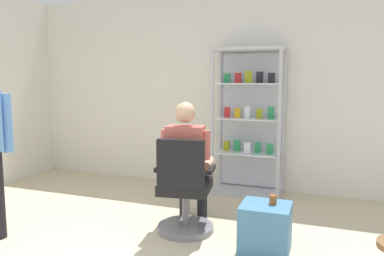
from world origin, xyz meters
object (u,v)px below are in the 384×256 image
object	(u,v)px
office_chair	(184,194)
storage_crate	(265,228)
display_cabinet_main	(249,121)
seated_shopkeeper	(188,159)
tea_glass	(273,200)

from	to	relation	value
office_chair	storage_crate	distance (m)	0.84
display_cabinet_main	seated_shopkeeper	xyz separation A→B (m)	(-0.34, -1.39, -0.25)
display_cabinet_main	seated_shopkeeper	size ratio (longest dim) A/B	1.47
office_chair	tea_glass	xyz separation A→B (m)	(0.87, -0.10, 0.07)
storage_crate	display_cabinet_main	bearing A→B (deg)	106.59
display_cabinet_main	storage_crate	size ratio (longest dim) A/B	4.45
display_cabinet_main	tea_glass	world-z (taller)	display_cabinet_main
display_cabinet_main	office_chair	distance (m)	1.68
display_cabinet_main	tea_glass	size ratio (longest dim) A/B	23.11
storage_crate	tea_glass	bearing A→B (deg)	28.95
display_cabinet_main	seated_shopkeeper	distance (m)	1.45
display_cabinet_main	storage_crate	world-z (taller)	display_cabinet_main
seated_shopkeeper	tea_glass	world-z (taller)	seated_shopkeeper
office_chair	tea_glass	distance (m)	0.87
office_chair	storage_crate	world-z (taller)	office_chair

